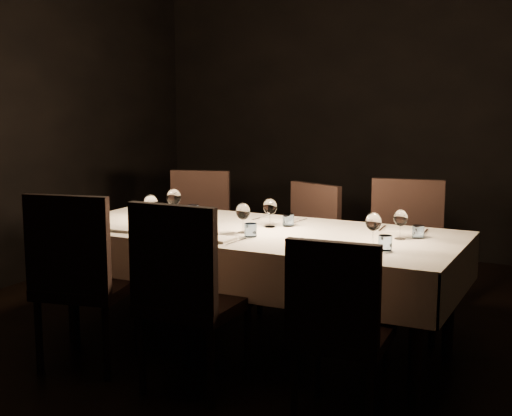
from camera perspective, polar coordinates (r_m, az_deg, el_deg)
The scene contains 14 objects.
room at distance 4.35m, azimuth -0.00°, elevation 7.80°, with size 5.01×6.01×3.01m.
dining_table at distance 4.45m, azimuth -0.00°, elevation -2.71°, with size 2.52×1.12×0.76m.
chair_near_left at distance 4.24m, azimuth -13.89°, elevation -5.20°, with size 0.60×0.60×1.05m.
place_setting_near_left at distance 4.59m, azimuth -9.03°, elevation -0.55°, with size 0.35×0.41×0.19m.
chair_near_center at distance 3.82m, azimuth -5.58°, elevation -6.59°, with size 0.51×0.51×1.05m.
place_setting_near_center at distance 4.24m, azimuth -1.58°, elevation -1.29°, with size 0.34×0.41×0.18m.
chair_near_right at distance 3.48m, azimuth 6.57°, elevation -9.10°, with size 0.48×0.48×0.94m.
place_setting_near_right at distance 3.93m, azimuth 9.02°, elevation -2.23°, with size 0.35×0.41×0.19m.
chair_far_left at distance 5.63m, azimuth -4.75°, elevation -1.67°, with size 0.59×0.59×0.99m.
place_setting_far_left at distance 4.93m, azimuth -5.91°, elevation 0.25°, with size 0.37×0.42×0.20m.
chair_far_center at distance 5.20m, azimuth 3.91°, elevation -2.81°, with size 0.58×0.58×0.95m.
place_setting_far_center at distance 4.60m, azimuth 1.71°, elevation -0.47°, with size 0.34×0.41×0.18m.
chair_far_right at distance 4.92m, azimuth 11.82°, elevation -3.29°, with size 0.57×0.57×1.02m.
place_setting_far_right at distance 4.32m, azimuth 11.87°, elevation -1.34°, with size 0.32×0.40×0.17m.
Camera 1 is at (1.93, -3.90, 1.61)m, focal length 50.00 mm.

